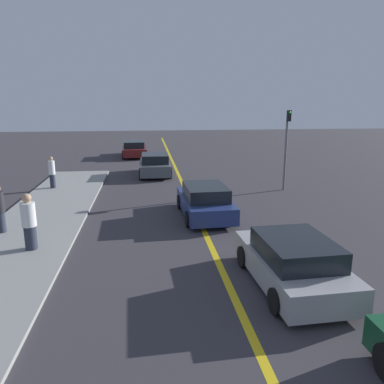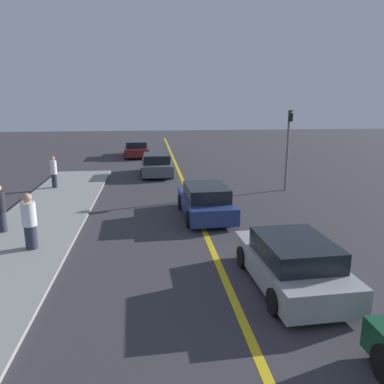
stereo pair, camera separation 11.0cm
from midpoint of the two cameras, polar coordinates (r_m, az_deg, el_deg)
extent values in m
cube|color=gold|center=(18.48, -0.20, -0.68)|extent=(0.20, 60.00, 0.01)
cube|color=gray|center=(13.80, -24.09, -6.80)|extent=(3.38, 25.04, 0.11)
cube|color=#9E9EA3|center=(10.04, 15.13, -11.01)|extent=(2.03, 4.04, 0.65)
cube|color=black|center=(9.65, 15.77, -8.36)|extent=(1.73, 2.25, 0.51)
cylinder|color=black|center=(10.87, 8.09, -9.77)|extent=(0.25, 0.61, 0.61)
cylinder|color=black|center=(11.49, 16.66, -8.91)|extent=(0.25, 0.61, 0.61)
cylinder|color=black|center=(8.80, 12.91, -15.97)|extent=(0.25, 0.61, 0.61)
cylinder|color=black|center=(9.56, 23.12, -14.27)|extent=(0.25, 0.61, 0.61)
cube|color=navy|center=(15.30, 2.26, -1.92)|extent=(1.95, 4.08, 0.63)
cube|color=black|center=(14.96, 2.40, 0.01)|extent=(1.67, 2.27, 0.53)
cylinder|color=black|center=(16.40, -1.50, -1.47)|extent=(0.24, 0.62, 0.61)
cylinder|color=black|center=(16.69, 4.32, -1.23)|extent=(0.24, 0.62, 0.61)
cylinder|color=black|center=(14.03, -0.21, -4.12)|extent=(0.24, 0.62, 0.61)
cylinder|color=black|center=(14.37, 6.55, -3.77)|extent=(0.24, 0.62, 0.61)
cube|color=#4C5156|center=(23.91, -5.24, 3.84)|extent=(1.87, 4.04, 0.67)
cube|color=black|center=(23.61, -5.26, 5.18)|extent=(1.64, 2.23, 0.52)
cylinder|color=black|center=(25.17, -7.27, 3.87)|extent=(0.23, 0.67, 0.67)
cylinder|color=black|center=(25.19, -3.29, 3.96)|extent=(0.23, 0.67, 0.67)
cylinder|color=black|center=(22.72, -7.39, 2.79)|extent=(0.23, 0.67, 0.67)
cylinder|color=black|center=(22.74, -2.98, 2.90)|extent=(0.23, 0.67, 0.67)
cube|color=maroon|center=(32.22, -8.33, 6.31)|extent=(2.00, 4.62, 0.62)
cube|color=black|center=(31.93, -8.38, 7.26)|extent=(1.72, 2.56, 0.50)
cylinder|color=black|center=(33.66, -9.84, 6.31)|extent=(0.24, 0.72, 0.72)
cylinder|color=black|center=(33.66, -6.81, 6.41)|extent=(0.24, 0.72, 0.72)
cylinder|color=black|center=(30.85, -9.97, 5.64)|extent=(0.24, 0.72, 0.72)
cylinder|color=black|center=(30.85, -6.66, 5.75)|extent=(0.24, 0.72, 0.72)
cylinder|color=#282D3D|center=(12.75, -23.08, -6.31)|extent=(0.37, 0.37, 0.75)
cylinder|color=silver|center=(12.53, -23.40, -3.09)|extent=(0.43, 0.43, 0.75)
sphere|color=tan|center=(12.40, -23.62, -0.81)|extent=(0.28, 0.28, 0.28)
cylinder|color=#282D3D|center=(14.79, -26.79, -4.05)|extent=(0.32, 0.32, 0.73)
cylinder|color=#282D3D|center=(21.14, -20.07, 1.61)|extent=(0.29, 0.29, 0.72)
cylinder|color=silver|center=(21.01, -20.23, 3.54)|extent=(0.34, 0.34, 0.72)
sphere|color=tan|center=(20.94, -20.34, 4.81)|extent=(0.22, 0.22, 0.22)
cylinder|color=slate|center=(20.09, 14.46, 6.06)|extent=(0.12, 0.12, 4.14)
cube|color=black|center=(19.77, 14.96, 11.15)|extent=(0.18, 0.18, 0.55)
sphere|color=green|center=(19.68, 15.09, 11.61)|extent=(0.14, 0.14, 0.14)
camera|label=1|loc=(0.05, -89.74, 0.06)|focal=35.00mm
camera|label=2|loc=(0.05, 90.26, -0.06)|focal=35.00mm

